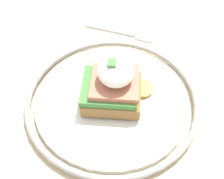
% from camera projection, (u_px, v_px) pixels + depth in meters
% --- Properties ---
extents(dining_table, '(1.03, 0.75, 0.76)m').
position_uv_depth(dining_table, '(120.00, 128.00, 0.62)').
color(dining_table, '#C6B28E').
rests_on(dining_table, ground_plane).
extents(plate, '(0.28, 0.28, 0.02)m').
position_uv_depth(plate, '(112.00, 100.00, 0.50)').
color(plate, silver).
rests_on(plate, dining_table).
extents(sandwich, '(0.08, 0.11, 0.08)m').
position_uv_depth(sandwich, '(113.00, 84.00, 0.47)').
color(sandwich, olive).
rests_on(sandwich, plate).
extents(fork, '(0.05, 0.14, 0.00)m').
position_uv_depth(fork, '(123.00, 32.00, 0.62)').
color(fork, silver).
rests_on(fork, dining_table).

